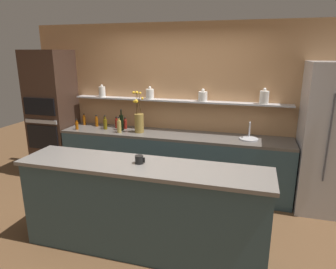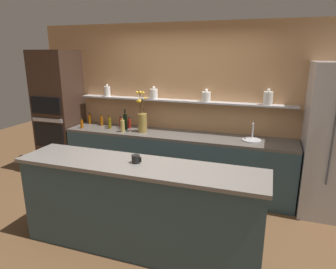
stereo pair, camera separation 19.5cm
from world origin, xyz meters
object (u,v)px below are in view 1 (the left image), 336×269
(oven_tower, at_px, (53,115))
(bottle_oil_2, at_px, (105,124))
(flower_vase, at_px, (139,121))
(refrigerator, at_px, (335,140))
(bottle_sauce_7, at_px, (77,125))
(bottle_sauce_6, at_px, (97,122))
(bottle_sauce_8, at_px, (117,123))
(sink_fixture, at_px, (249,138))
(bottle_sauce_1, at_px, (84,120))
(bottle_sauce_5, at_px, (125,124))
(bottle_wine_4, at_px, (121,122))
(bottle_sauce_0, at_px, (105,123))
(coffee_mug, at_px, (139,160))
(bottle_spirit_3, at_px, (119,126))

(oven_tower, xyz_separation_m, bottle_oil_2, (1.01, -0.02, -0.08))
(oven_tower, height_order, flower_vase, oven_tower)
(refrigerator, bearing_deg, bottle_sauce_7, -178.10)
(bottle_sauce_6, height_order, bottle_sauce_8, bottle_sauce_6)
(oven_tower, xyz_separation_m, bottle_sauce_8, (1.16, 0.10, -0.09))
(bottle_sauce_6, bearing_deg, sink_fixture, -2.31)
(bottle_sauce_6, relative_size, bottle_sauce_8, 1.01)
(oven_tower, xyz_separation_m, bottle_sauce_1, (0.51, 0.16, -0.09))
(bottle_sauce_5, relative_size, bottle_sauce_7, 1.11)
(oven_tower, relative_size, bottle_sauce_6, 11.09)
(bottle_wine_4, xyz_separation_m, bottle_sauce_5, (0.02, 0.11, -0.05))
(bottle_sauce_0, distance_m, bottle_sauce_6, 0.18)
(bottle_oil_2, relative_size, bottle_wine_4, 0.67)
(bottle_oil_2, height_order, bottle_sauce_5, bottle_oil_2)
(bottle_sauce_7, relative_size, bottle_sauce_8, 0.88)
(refrigerator, xyz_separation_m, bottle_sauce_1, (-3.91, 0.19, -0.02))
(refrigerator, bearing_deg, flower_vase, -179.67)
(refrigerator, relative_size, oven_tower, 0.93)
(bottle_sauce_5, bearing_deg, coffee_mug, -61.64)
(flower_vase, height_order, coffee_mug, flower_vase)
(oven_tower, distance_m, bottle_sauce_0, 0.96)
(bottle_spirit_3, bearing_deg, bottle_sauce_0, 148.04)
(sink_fixture, bearing_deg, bottle_wine_4, -179.48)
(bottle_sauce_6, bearing_deg, bottle_sauce_1, 171.26)
(sink_fixture, relative_size, bottle_oil_2, 1.16)
(flower_vase, bearing_deg, bottle_sauce_1, 169.37)
(refrigerator, distance_m, bottle_spirit_3, 3.10)
(bottle_sauce_1, bearing_deg, bottle_sauce_0, -9.64)
(oven_tower, distance_m, bottle_sauce_5, 1.32)
(bottle_sauce_5, bearing_deg, oven_tower, -175.58)
(sink_fixture, height_order, coffee_mug, sink_fixture)
(flower_vase, distance_m, sink_fixture, 1.70)
(refrigerator, height_order, bottle_sauce_0, refrigerator)
(bottle_sauce_6, distance_m, bottle_sauce_7, 0.35)
(bottle_spirit_3, distance_m, bottle_sauce_5, 0.25)
(bottle_sauce_6, bearing_deg, coffee_mug, -49.57)
(bottle_oil_2, distance_m, bottle_sauce_8, 0.19)
(bottle_wine_4, relative_size, coffee_mug, 3.16)
(oven_tower, distance_m, sink_fixture, 3.32)
(refrigerator, height_order, bottle_wine_4, refrigerator)
(sink_fixture, relative_size, bottle_sauce_1, 1.35)
(refrigerator, distance_m, bottle_wine_4, 3.12)
(bottle_oil_2, bearing_deg, sink_fixture, 0.91)
(sink_fixture, relative_size, bottle_sauce_8, 1.38)
(coffee_mug, bearing_deg, bottle_sauce_8, 122.39)
(bottle_sauce_7, bearing_deg, sink_fixture, 3.69)
(bottle_sauce_0, bearing_deg, sink_fixture, -1.67)
(bottle_oil_2, xyz_separation_m, coffee_mug, (1.21, -1.56, 0.05))
(bottle_sauce_1, xyz_separation_m, bottle_sauce_8, (0.65, -0.06, -0.00))
(flower_vase, bearing_deg, oven_tower, 178.14)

